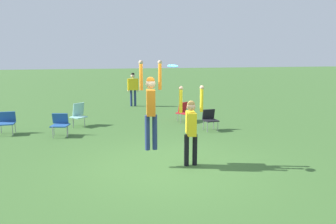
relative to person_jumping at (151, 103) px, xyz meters
The scene contains 10 objects.
ground_plane 1.63m from the person_jumping, 17.38° to the right, with size 120.00×120.00×0.00m, color #3D662D.
person_jumping is the anchor object (origin of this frame).
person_defending 1.11m from the person_jumping, ahead, with size 0.63×0.50×1.98m.
frisbee 1.02m from the person_jumping, 18.96° to the right, with size 0.25×0.24×0.06m.
camping_chair_0 6.29m from the person_jumping, 132.17° to the left, with size 0.53×0.56×0.76m.
camping_chair_1 5.78m from the person_jumping, 64.64° to the left, with size 0.74×0.82×0.77m.
camping_chair_2 4.55m from the person_jumping, 49.49° to the left, with size 0.51×0.54×0.75m.
camping_chair_3 4.65m from the person_jumping, 121.40° to the left, with size 0.65×0.69×0.75m.
camping_chair_4 5.68m from the person_jumping, 108.36° to the left, with size 0.69×0.78×0.88m.
person_spectator_near 9.79m from the person_jumping, 83.98° to the left, with size 0.62×0.23×1.78m.
Camera 1 is at (-1.94, -7.43, 2.70)m, focal length 35.00 mm.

